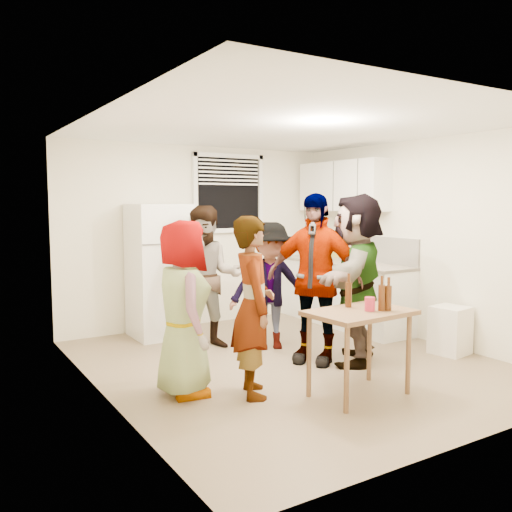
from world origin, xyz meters
TOP-DOWN VIEW (x-y plane):
  - room at (0.00, 0.00)m, footprint 4.00×4.50m
  - window at (0.45, 2.21)m, footprint 1.12×0.10m
  - refrigerator at (-0.75, 1.88)m, footprint 0.70×0.70m
  - counter_lower at (1.70, 1.15)m, footprint 0.60×2.20m
  - countertop at (1.70, 1.15)m, footprint 0.64×2.22m
  - backsplash at (1.99, 1.15)m, footprint 0.03×2.20m
  - upper_cabinets at (1.83, 1.35)m, footprint 0.34×1.60m
  - kettle at (1.65, 1.57)m, footprint 0.25×0.21m
  - paper_towel at (1.68, 1.06)m, footprint 0.11×0.11m
  - wine_bottle at (1.75, 2.03)m, footprint 0.08×0.08m
  - beer_bottle_counter at (1.60, 0.83)m, footprint 0.07×0.07m
  - blue_cup at (1.56, 0.58)m, footprint 0.08×0.08m
  - picture_frame at (1.92, 1.61)m, footprint 0.02×0.16m
  - trash_bin at (1.75, -0.64)m, footprint 0.42×0.42m
  - serving_table at (-0.05, -1.10)m, footprint 0.95×0.67m
  - beer_bottle_table at (0.16, -1.23)m, footprint 0.06×0.06m
  - red_cup at (0.01, -1.16)m, footprint 0.09×0.09m
  - guest_grey at (-1.37, -0.25)m, footprint 1.68×1.04m
  - guest_stripe at (-0.85, -0.59)m, footprint 1.71×1.12m
  - guest_back_left at (-0.48, 1.04)m, footprint 1.49×1.87m
  - guest_back_right at (0.14, 0.64)m, footprint 1.51×1.76m
  - guest_black at (0.23, -0.07)m, footprint 2.11×1.88m
  - guest_orange at (0.62, -0.31)m, footprint 2.47×2.48m

SIDE VIEW (x-z plane):
  - room at x=0.00m, z-range -1.25..1.25m
  - serving_table at x=-0.05m, z-range -0.39..0.39m
  - guest_grey at x=-1.37m, z-range -0.25..0.25m
  - guest_stripe at x=-0.85m, z-range -0.19..0.19m
  - guest_back_left at x=-0.48m, z-range -0.32..0.32m
  - guest_back_right at x=0.14m, z-range -0.28..0.28m
  - guest_black at x=0.23m, z-range -0.22..0.22m
  - guest_orange at x=0.62m, z-range -0.27..0.27m
  - trash_bin at x=1.75m, z-range -0.02..0.52m
  - counter_lower at x=1.70m, z-range 0.00..0.86m
  - beer_bottle_table at x=0.16m, z-range 0.66..0.88m
  - red_cup at x=0.01m, z-range 0.71..0.83m
  - refrigerator at x=-0.75m, z-range 0.00..1.70m
  - countertop at x=1.70m, z-range 0.86..0.90m
  - beer_bottle_counter at x=1.60m, z-range 0.77..1.03m
  - kettle at x=1.65m, z-range 0.81..0.99m
  - paper_towel at x=1.68m, z-range 0.78..1.02m
  - wine_bottle at x=1.75m, z-range 0.74..1.06m
  - blue_cup at x=1.56m, z-range 0.85..0.95m
  - picture_frame at x=1.92m, z-range 0.90..1.04m
  - backsplash at x=1.99m, z-range 0.90..1.26m
  - window at x=0.45m, z-range 1.32..2.38m
  - upper_cabinets at x=1.83m, z-range 1.60..2.30m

